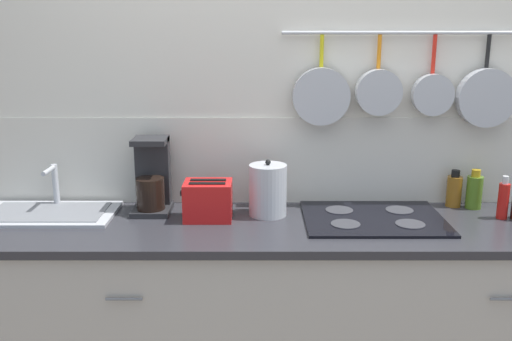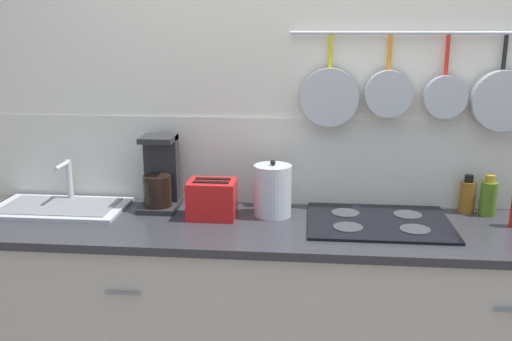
{
  "view_description": "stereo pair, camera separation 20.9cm",
  "coord_description": "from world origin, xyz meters",
  "px_view_note": "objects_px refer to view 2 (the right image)",
  "views": [
    {
      "loc": [
        -0.23,
        -2.27,
        1.75
      ],
      "look_at": [
        -0.24,
        0.0,
        1.17
      ],
      "focal_mm": 40.0,
      "sensor_mm": 36.0,
      "label": 1
    },
    {
      "loc": [
        -0.02,
        -2.26,
        1.75
      ],
      "look_at": [
        -0.24,
        0.0,
        1.17
      ],
      "focal_mm": 40.0,
      "sensor_mm": 36.0,
      "label": 2
    }
  ],
  "objects_px": {
    "toaster": "(212,199)",
    "bottle_cooking_wine": "(467,196)",
    "coffee_maker": "(160,178)",
    "bottle_vinegar": "(488,197)",
    "kettle": "(273,190)"
  },
  "relations": [
    {
      "from": "bottle_cooking_wine",
      "to": "toaster",
      "type": "bearing_deg",
      "value": -170.95
    },
    {
      "from": "kettle",
      "to": "coffee_maker",
      "type": "bearing_deg",
      "value": 173.2
    },
    {
      "from": "coffee_maker",
      "to": "kettle",
      "type": "bearing_deg",
      "value": -6.8
    },
    {
      "from": "kettle",
      "to": "bottle_vinegar",
      "type": "distance_m",
      "value": 0.95
    },
    {
      "from": "coffee_maker",
      "to": "kettle",
      "type": "relative_size",
      "value": 1.33
    },
    {
      "from": "coffee_maker",
      "to": "bottle_cooking_wine",
      "type": "height_order",
      "value": "coffee_maker"
    },
    {
      "from": "coffee_maker",
      "to": "bottle_cooking_wine",
      "type": "bearing_deg",
      "value": 2.59
    },
    {
      "from": "kettle",
      "to": "bottle_vinegar",
      "type": "bearing_deg",
      "value": 5.82
    },
    {
      "from": "toaster",
      "to": "bottle_cooking_wine",
      "type": "distance_m",
      "value": 1.14
    },
    {
      "from": "kettle",
      "to": "bottle_vinegar",
      "type": "xyz_separation_m",
      "value": [
        0.95,
        0.1,
        -0.03
      ]
    },
    {
      "from": "bottle_cooking_wine",
      "to": "bottle_vinegar",
      "type": "height_order",
      "value": "bottle_vinegar"
    },
    {
      "from": "bottle_vinegar",
      "to": "toaster",
      "type": "bearing_deg",
      "value": -172.86
    },
    {
      "from": "bottle_cooking_wine",
      "to": "bottle_vinegar",
      "type": "relative_size",
      "value": 0.94
    },
    {
      "from": "coffee_maker",
      "to": "bottle_cooking_wine",
      "type": "relative_size",
      "value": 1.95
    },
    {
      "from": "toaster",
      "to": "kettle",
      "type": "bearing_deg",
      "value": 11.85
    }
  ]
}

